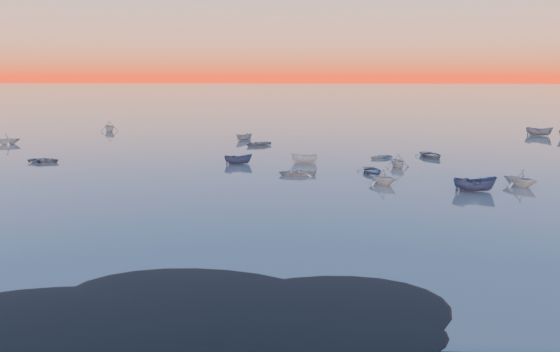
# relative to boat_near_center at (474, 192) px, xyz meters

# --- Properties ---
(ground) EXTENTS (600.00, 600.00, 0.00)m
(ground) POSITION_rel_boat_near_center_xyz_m (-22.30, 71.66, 0.00)
(ground) COLOR #6F645D
(ground) RESTS_ON ground
(mud_lobes) EXTENTS (140.00, 6.00, 0.07)m
(mud_lobes) POSITION_rel_boat_near_center_xyz_m (-22.30, -29.34, 0.01)
(mud_lobes) COLOR black
(mud_lobes) RESTS_ON ground
(moored_fleet) EXTENTS (124.00, 58.00, 1.20)m
(moored_fleet) POSITION_rel_boat_near_center_xyz_m (-22.30, 24.66, 0.00)
(moored_fleet) COLOR silver
(moored_fleet) RESTS_ON ground
(boat_near_center) EXTENTS (1.85, 4.26, 1.47)m
(boat_near_center) POSITION_rel_boat_near_center_xyz_m (0.00, 0.00, 0.00)
(boat_near_center) COLOR #364267
(boat_near_center) RESTS_ON ground
(boat_near_right) EXTENTS (3.91, 2.17, 1.30)m
(boat_near_right) POSITION_rel_boat_near_center_xyz_m (-5.34, 13.10, 0.00)
(boat_near_right) COLOR silver
(boat_near_right) RESTS_ON ground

